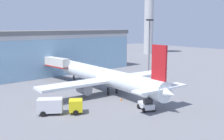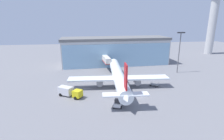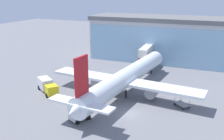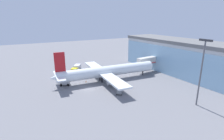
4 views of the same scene
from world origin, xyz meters
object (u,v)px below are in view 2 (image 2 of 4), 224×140
catering_truck (69,92)px  pushback_tug (118,103)px  baggage_cart (155,85)px  jet_bridge (106,59)px  airplane (118,76)px  safety_cone_nose (116,94)px  apron_light_mast (179,49)px  safety_cone_wingtip (70,91)px  control_tower (214,13)px

catering_truck → pushback_tug: catering_truck is taller
catering_truck → baggage_cart: 27.36m
jet_bridge → baggage_cart: size_ratio=3.56×
catering_truck → jet_bridge: bearing=97.0°
airplane → safety_cone_nose: size_ratio=70.32×
jet_bridge → safety_cone_nose: bearing=174.9°
baggage_cart → catering_truck: bearing=48.5°
pushback_tug → safety_cone_nose: (0.67, 7.17, -0.70)m
airplane → apron_light_mast: bearing=-62.2°
airplane → catering_truck: bearing=115.6°
baggage_cart → pushback_tug: (-14.42, -12.34, 0.47)m
airplane → safety_cone_wingtip: 15.98m
airplane → safety_cone_wingtip: airplane is taller
baggage_cart → pushback_tug: pushback_tug is taller
airplane → pushback_tug: size_ratio=10.62×
jet_bridge → control_tower: 78.40m
apron_light_mast → airplane: size_ratio=0.43×
jet_bridge → airplane: size_ratio=0.29×
jet_bridge → control_tower: control_tower is taller
airplane → control_tower: bearing=-50.2°
apron_light_mast → safety_cone_wingtip: (-42.43, -14.24, -9.68)m
catering_truck → airplane: bearing=55.5°
safety_cone_wingtip → baggage_cart: bearing=1.4°
control_tower → airplane: bearing=-144.2°
catering_truck → pushback_tug: 14.93m
jet_bridge → apron_light_mast: size_ratio=0.68×
jet_bridge → safety_cone_wingtip: jet_bridge is taller
catering_truck → safety_cone_wingtip: size_ratio=13.25×
control_tower → baggage_cart: (-56.35, -50.94, -24.52)m
airplane → safety_cone_wingtip: bearing=102.7°
jet_bridge → safety_cone_nose: 27.63m
jet_bridge → pushback_tug: size_ratio=3.11×
control_tower → apron_light_mast: (-41.24, -37.36, -15.07)m
apron_light_mast → baggage_cart: size_ratio=5.20×
airplane → safety_cone_nose: airplane is taller
control_tower → catering_truck: size_ratio=5.59×
airplane → safety_cone_nose: 7.79m
jet_bridge → airplane: bearing=-179.8°
airplane → pushback_tug: (-2.59, -14.05, -2.41)m
apron_light_mast → safety_cone_nose: apron_light_mast is taller
jet_bridge → airplane: 20.53m
safety_cone_wingtip → catering_truck: bearing=-84.9°
safety_cone_nose → apron_light_mast: bearing=33.0°
safety_cone_wingtip → pushback_tug: bearing=-42.2°
catering_truck → safety_cone_nose: bearing=30.1°
catering_truck → pushback_tug: bearing=1.3°
catering_truck → baggage_cart: size_ratio=2.29×
baggage_cart → safety_cone_nose: (-13.75, -5.17, -0.23)m
airplane → safety_cone_nose: (-1.93, -6.88, -3.11)m
apron_light_mast → catering_truck: (-42.10, -17.89, -8.49)m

